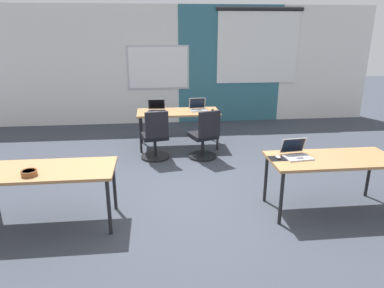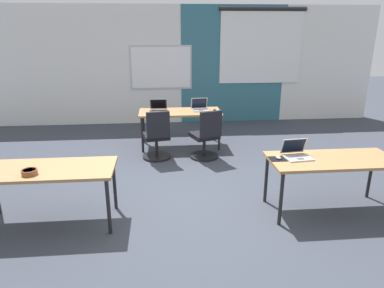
{
  "view_description": "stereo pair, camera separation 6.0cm",
  "coord_description": "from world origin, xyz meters",
  "views": [
    {
      "loc": [
        -0.45,
        -4.54,
        2.28
      ],
      "look_at": [
        -0.0,
        -0.36,
        0.89
      ],
      "focal_mm": 32.9,
      "sensor_mm": 36.0,
      "label": 1
    },
    {
      "loc": [
        -0.39,
        -4.54,
        2.28
      ],
      "look_at": [
        -0.0,
        -0.36,
        0.89
      ],
      "focal_mm": 32.9,
      "sensor_mm": 36.0,
      "label": 2
    }
  ],
  "objects": [
    {
      "name": "back_wall_assembly",
      "position": [
        0.05,
        4.2,
        1.41
      ],
      "size": [
        10.0,
        0.27,
        2.8
      ],
      "color": "silver",
      "rests_on": "ground"
    },
    {
      "name": "mouse_near_right_inner",
      "position": [
        1.06,
        -0.55,
        0.74
      ],
      "size": [
        0.06,
        0.1,
        0.03
      ],
      "color": "#B2B2B7",
      "rests_on": "mousepad_near_right_inner"
    },
    {
      "name": "ground_plane",
      "position": [
        0.0,
        0.0,
        0.0
      ],
      "size": [
        24.0,
        24.0,
        0.0
      ],
      "color": "#383D47"
    },
    {
      "name": "desk_far_center",
      "position": [
        0.0,
        2.2,
        0.66
      ],
      "size": [
        1.6,
        0.7,
        0.72
      ],
      "color": "#A37547",
      "rests_on": "ground"
    },
    {
      "name": "chair_far_left",
      "position": [
        -0.46,
        1.5,
        0.38
      ],
      "size": [
        0.52,
        0.57,
        0.92
      ],
      "rotation": [
        0.0,
        0.0,
        3.31
      ],
      "color": "black",
      "rests_on": "ground"
    },
    {
      "name": "mouse_far_right",
      "position": [
        0.68,
        2.18,
        0.74
      ],
      "size": [
        0.07,
        0.11,
        0.03
      ],
      "color": "black",
      "rests_on": "desk_far_center"
    },
    {
      "name": "laptop_far_left",
      "position": [
        -0.43,
        2.25,
        0.77
      ],
      "size": [
        0.35,
        0.34,
        0.22
      ],
      "rotation": [
        0.0,
        0.0,
        -0.07
      ],
      "color": "#333338",
      "rests_on": "desk_far_center"
    },
    {
      "name": "laptop_far_right",
      "position": [
        0.4,
        2.25,
        0.77
      ],
      "size": [
        0.35,
        0.31,
        0.23
      ],
      "rotation": [
        0.0,
        0.0,
        0.09
      ],
      "color": "#9E9EA3",
      "rests_on": "desk_far_center"
    },
    {
      "name": "snack_bowl",
      "position": [
        -1.86,
        -0.77,
        0.76
      ],
      "size": [
        0.18,
        0.18,
        0.06
      ],
      "color": "brown",
      "rests_on": "desk_near_left"
    },
    {
      "name": "mousepad_near_right_inner",
      "position": [
        1.06,
        -0.55,
        0.72
      ],
      "size": [
        0.22,
        0.19,
        0.0
      ],
      "color": "black",
      "rests_on": "desk_near_right"
    },
    {
      "name": "laptop_near_right_inner",
      "position": [
        1.31,
        -0.52,
        0.77
      ],
      "size": [
        0.36,
        0.34,
        0.23
      ],
      "rotation": [
        0.0,
        0.0,
        0.11
      ],
      "color": "#B7B7BC",
      "rests_on": "desk_near_right"
    },
    {
      "name": "chair_far_right",
      "position": [
        0.42,
        1.44,
        0.38
      ],
      "size": [
        0.56,
        0.61,
        0.92
      ],
      "rotation": [
        0.0,
        0.0,
        3.48
      ],
      "color": "black",
      "rests_on": "ground"
    },
    {
      "name": "desk_near_right",
      "position": [
        1.75,
        -0.6,
        0.66
      ],
      "size": [
        1.6,
        0.7,
        0.72
      ],
      "color": "#A37547",
      "rests_on": "ground"
    },
    {
      "name": "desk_near_left",
      "position": [
        -1.75,
        -0.6,
        0.66
      ],
      "size": [
        1.6,
        0.7,
        0.72
      ],
      "color": "#A37547",
      "rests_on": "ground"
    }
  ]
}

